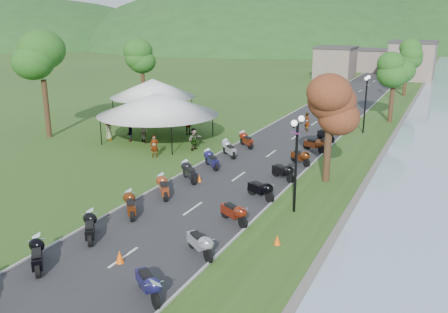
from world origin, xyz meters
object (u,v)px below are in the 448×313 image
at_px(pedestrian_b, 145,142).
at_px(pedestrian_c, 130,141).
at_px(pedestrian_a, 155,157).
at_px(vendor_tent_main, 158,117).

distance_m(pedestrian_b, pedestrian_c, 1.31).
xyz_separation_m(pedestrian_a, pedestrian_c, (-4.53, 3.07, 0.00)).
height_order(pedestrian_a, pedestrian_c, same).
distance_m(pedestrian_a, pedestrian_c, 5.47).
relative_size(pedestrian_b, pedestrian_c, 1.03).
bearing_deg(pedestrian_a, pedestrian_c, 121.90).
distance_m(vendor_tent_main, pedestrian_b, 2.41).
bearing_deg(pedestrian_b, pedestrian_a, 158.08).
xyz_separation_m(vendor_tent_main, pedestrian_b, (-0.68, -1.16, -2.00)).
height_order(vendor_tent_main, pedestrian_b, vendor_tent_main).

